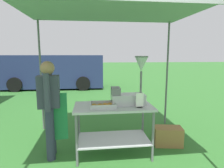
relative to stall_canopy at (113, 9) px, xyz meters
name	(u,v)px	position (x,y,z in m)	size (l,w,h in m)	color
ground_plane	(94,96)	(-0.24, 4.56, -2.42)	(70.00, 70.00, 0.00)	#33702D
stall_canopy	(113,9)	(0.00, 0.00, 0.00)	(3.14, 2.51, 2.51)	slate
donut_cart	(113,119)	(0.00, -0.10, -1.78)	(1.30, 0.69, 0.87)	#B7B7BC
donut_tray	(103,106)	(-0.18, -0.16, -1.53)	(0.41, 0.31, 0.07)	#B7B7BC
donut_fryer	(130,89)	(0.29, -0.06, -1.29)	(0.61, 0.28, 0.82)	#B7B7BC
menu_sign	(140,101)	(0.40, -0.27, -1.45)	(0.13, 0.05, 0.24)	black
vendor	(50,105)	(-1.04, -0.04, -1.52)	(0.46, 0.54, 1.61)	#2D3347
supply_crate	(168,136)	(1.07, 0.11, -2.25)	(0.56, 0.37, 0.35)	olive
van_navy	(53,71)	(-2.27, 6.88, -1.54)	(5.09, 2.13, 1.69)	navy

